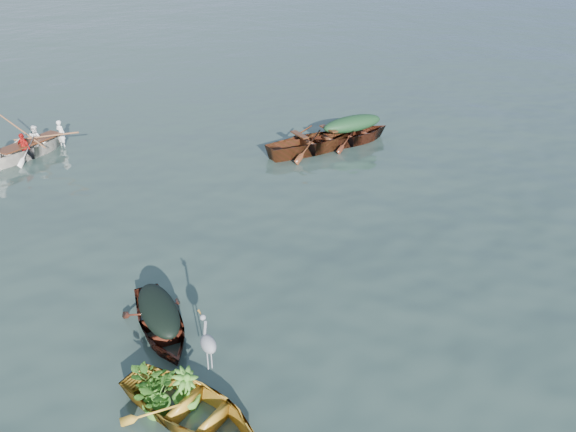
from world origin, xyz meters
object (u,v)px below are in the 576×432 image
dark_covered_boat (162,332)px  green_tarp_boat (351,143)px  open_wooden_boat (314,151)px  yellow_dinghy (192,419)px  heron (209,352)px  rowed_boat (33,155)px

dark_covered_boat → green_tarp_boat: 10.74m
green_tarp_boat → open_wooden_boat: bearing=90.0°
green_tarp_boat → open_wooden_boat: open_wooden_boat is taller
dark_covered_boat → open_wooden_boat: bearing=45.3°
yellow_dinghy → dark_covered_boat: yellow_dinghy is taller
open_wooden_boat → yellow_dinghy: bearing=137.4°
dark_covered_boat → heron: (0.29, -1.85, 0.87)m
yellow_dinghy → rowed_boat: 12.61m
dark_covered_boat → rowed_boat: rowed_boat is taller
yellow_dinghy → open_wooden_boat: 11.27m
green_tarp_boat → heron: bearing=133.1°
rowed_boat → open_wooden_boat: bearing=-149.1°
green_tarp_boat → heron: heron is taller
yellow_dinghy → heron: heron is taller
dark_covered_boat → yellow_dinghy: bearing=-92.6°
yellow_dinghy → open_wooden_boat: open_wooden_boat is taller
heron → dark_covered_boat: bearing=68.1°
dark_covered_boat → rowed_boat: size_ratio=0.78×
dark_covered_boat → green_tarp_boat: bearing=40.1°
yellow_dinghy → heron: size_ratio=3.33×
yellow_dinghy → dark_covered_boat: 2.18m
open_wooden_boat → heron: heron is taller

